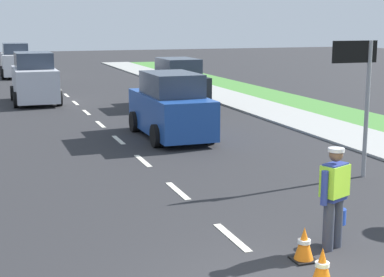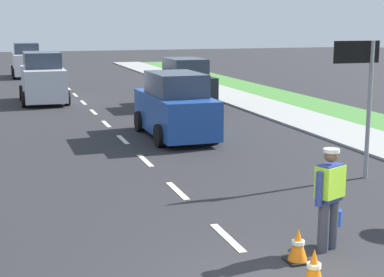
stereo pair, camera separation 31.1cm
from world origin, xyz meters
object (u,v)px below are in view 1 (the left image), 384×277
at_px(car_outgoing_ahead, 171,107).
at_px(lane_direction_sign, 360,76).
at_px(traffic_cone_near, 304,244).
at_px(traffic_cone_far, 322,267).
at_px(car_oncoming_second, 35,80).
at_px(car_parked_far, 177,84).
at_px(car_oncoming_third, 16,61).
at_px(road_worker, 335,193).

bearing_deg(car_outgoing_ahead, lane_direction_sign, -66.88).
height_order(traffic_cone_near, car_outgoing_ahead, car_outgoing_ahead).
height_order(lane_direction_sign, car_outgoing_ahead, lane_direction_sign).
bearing_deg(traffic_cone_far, car_oncoming_second, 95.81).
bearing_deg(car_outgoing_ahead, traffic_cone_far, -96.43).
relative_size(lane_direction_sign, traffic_cone_near, 5.91).
height_order(traffic_cone_far, car_parked_far, car_parked_far).
xyz_separation_m(car_oncoming_third, car_parked_far, (5.79, -16.52, -0.07)).
bearing_deg(car_outgoing_ahead, traffic_cone_near, -95.73).
height_order(traffic_cone_far, car_oncoming_third, car_oncoming_third).
distance_m(road_worker, car_outgoing_ahead, 9.87).
bearing_deg(lane_direction_sign, car_oncoming_third, 101.79).
bearing_deg(car_oncoming_second, car_outgoing_ahead, -70.98).
distance_m(traffic_cone_near, car_parked_far, 17.03).
distance_m(road_worker, car_oncoming_third, 33.04).
distance_m(lane_direction_sign, car_parked_far, 12.76).
bearing_deg(traffic_cone_far, car_parked_far, 78.50).
bearing_deg(car_oncoming_second, road_worker, -81.16).
height_order(car_outgoing_ahead, car_parked_far, car_parked_far).
distance_m(car_outgoing_ahead, car_parked_far, 6.91).
relative_size(car_oncoming_second, car_outgoing_ahead, 0.96).
relative_size(car_oncoming_third, car_parked_far, 0.98).
relative_size(traffic_cone_far, car_oncoming_second, 0.14).
relative_size(traffic_cone_far, car_outgoing_ahead, 0.13).
xyz_separation_m(traffic_cone_near, car_parked_far, (3.35, 16.69, 0.70)).
bearing_deg(car_oncoming_third, road_worker, -84.53).
relative_size(car_oncoming_second, car_parked_far, 1.01).
distance_m(traffic_cone_near, traffic_cone_far, 0.92).
relative_size(lane_direction_sign, car_oncoming_second, 0.78).
bearing_deg(car_parked_far, car_outgoing_ahead, -109.69).
bearing_deg(car_parked_far, road_worker, -99.17).
bearing_deg(traffic_cone_far, car_oncoming_third, 93.72).
bearing_deg(car_outgoing_ahead, road_worker, -91.82).
xyz_separation_m(road_worker, traffic_cone_near, (-0.71, -0.31, -0.66)).
bearing_deg(car_oncoming_third, lane_direction_sign, -78.21).
bearing_deg(car_oncoming_third, traffic_cone_near, -85.80).
distance_m(traffic_cone_far, car_parked_far, 17.95).
bearing_deg(car_oncoming_second, car_oncoming_third, 90.42).
distance_m(car_oncoming_second, car_oncoming_third, 13.26).
bearing_deg(lane_direction_sign, traffic_cone_near, -132.27).
xyz_separation_m(car_oncoming_second, car_oncoming_third, (-0.10, 13.26, -0.02)).
bearing_deg(traffic_cone_far, traffic_cone_near, 75.72).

